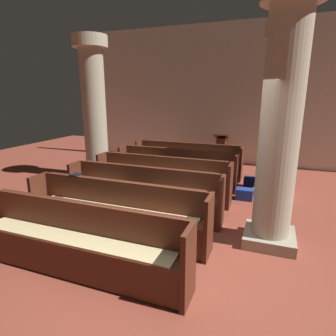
% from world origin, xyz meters
% --- Properties ---
extents(ground_plane, '(19.20, 19.20, 0.00)m').
position_xyz_m(ground_plane, '(0.00, 0.00, 0.00)').
color(ground_plane, brown).
extents(back_wall, '(10.00, 0.16, 4.50)m').
position_xyz_m(back_wall, '(0.00, 6.08, 2.25)').
color(back_wall, silver).
rests_on(back_wall, ground).
extents(pew_row_0, '(3.13, 0.47, 0.93)m').
position_xyz_m(pew_row_0, '(-1.04, 4.08, 0.51)').
color(pew_row_0, '#562819').
rests_on(pew_row_0, ground).
extents(pew_row_1, '(3.13, 0.46, 0.93)m').
position_xyz_m(pew_row_1, '(-1.04, 3.08, 0.51)').
color(pew_row_1, '#562819').
rests_on(pew_row_1, ground).
extents(pew_row_2, '(3.13, 0.46, 0.93)m').
position_xyz_m(pew_row_2, '(-1.04, 2.08, 0.51)').
color(pew_row_2, '#562819').
rests_on(pew_row_2, ground).
extents(pew_row_3, '(3.13, 0.47, 0.93)m').
position_xyz_m(pew_row_3, '(-1.04, 1.08, 0.51)').
color(pew_row_3, '#562819').
rests_on(pew_row_3, ground).
extents(pew_row_4, '(3.13, 0.46, 0.93)m').
position_xyz_m(pew_row_4, '(-1.04, 0.08, 0.51)').
color(pew_row_4, '#562819').
rests_on(pew_row_4, ground).
extents(pew_row_5, '(3.13, 0.46, 0.93)m').
position_xyz_m(pew_row_5, '(-1.04, -0.92, 0.51)').
color(pew_row_5, '#562819').
rests_on(pew_row_5, ground).
extents(pillar_aisle_side, '(0.90, 0.90, 3.76)m').
position_xyz_m(pillar_aisle_side, '(1.33, 3.33, 1.95)').
color(pillar_aisle_side, '#9F967E').
rests_on(pillar_aisle_side, ground).
extents(pillar_far_side, '(0.90, 0.90, 3.76)m').
position_xyz_m(pillar_far_side, '(-3.35, 2.98, 1.95)').
color(pillar_far_side, '#9F967E').
rests_on(pillar_far_side, ground).
extents(pillar_aisle_rear, '(0.83, 0.83, 3.76)m').
position_xyz_m(pillar_aisle_rear, '(1.33, 0.80, 1.95)').
color(pillar_aisle_rear, '#9F967E').
rests_on(pillar_aisle_rear, ground).
extents(lectern, '(0.48, 0.45, 1.08)m').
position_xyz_m(lectern, '(-0.30, 5.41, 0.45)').
color(lectern, '#492215').
rests_on(lectern, ground).
extents(hymn_book, '(0.16, 0.18, 0.03)m').
position_xyz_m(hymn_book, '(-1.93, 0.27, 0.95)').
color(hymn_book, black).
rests_on(hymn_book, pew_row_4).
extents(kneeler_box_navy, '(0.41, 0.26, 0.26)m').
position_xyz_m(kneeler_box_navy, '(0.84, 3.59, 0.13)').
color(kneeler_box_navy, navy).
rests_on(kneeler_box_navy, ground).
extents(kneeler_box_blue, '(0.37, 0.26, 0.25)m').
position_xyz_m(kneeler_box_blue, '(0.76, 2.63, 0.12)').
color(kneeler_box_blue, navy).
rests_on(kneeler_box_blue, ground).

